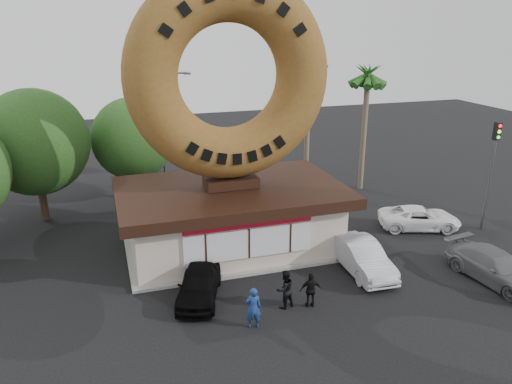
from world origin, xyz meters
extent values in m
plane|color=black|center=(0.00, 0.00, 0.00)|extent=(90.00, 90.00, 0.00)
cube|color=beige|center=(0.00, 6.00, 1.50)|extent=(10.00, 6.00, 3.00)
cube|color=#999993|center=(0.00, 6.00, 0.07)|extent=(10.60, 6.60, 0.15)
cube|color=#3F3F3F|center=(0.00, 6.00, 3.05)|extent=(10.00, 6.00, 0.10)
cube|color=black|center=(0.00, 6.00, 3.00)|extent=(11.20, 7.20, 0.55)
cube|color=silver|center=(0.00, 2.95, 1.55)|extent=(6.00, 0.12, 1.40)
cube|color=red|center=(0.00, 2.93, 2.55)|extent=(6.00, 0.10, 0.45)
cube|color=black|center=(0.00, 6.00, 3.55)|extent=(2.60, 1.40, 0.50)
torus|color=brown|center=(0.00, 6.00, 8.65)|extent=(9.71, 2.47, 9.71)
cylinder|color=#473321|center=(-9.50, 13.00, 1.65)|extent=(0.44, 0.44, 3.30)
sphere|color=#1F4A1A|center=(-9.50, 13.00, 4.65)|extent=(6.00, 6.00, 6.00)
cylinder|color=#473321|center=(-4.00, 15.00, 1.43)|extent=(0.44, 0.44, 2.86)
sphere|color=#1F4A1A|center=(-4.00, 15.00, 4.03)|extent=(5.20, 5.20, 5.20)
cylinder|color=#726651|center=(7.50, 14.00, 4.50)|extent=(0.36, 0.36, 9.00)
cylinder|color=#726651|center=(11.00, 12.50, 4.00)|extent=(0.36, 0.36, 8.00)
cylinder|color=#59595E|center=(-2.00, 16.00, 4.00)|extent=(0.18, 0.18, 8.00)
cylinder|color=#59595E|center=(-1.10, 16.00, 7.90)|extent=(1.80, 0.12, 0.12)
cube|color=#59595E|center=(-0.20, 16.00, 7.85)|extent=(0.45, 0.20, 0.12)
cylinder|color=#59595E|center=(14.00, 4.00, 3.00)|extent=(0.18, 0.18, 6.00)
cube|color=black|center=(14.00, 4.00, 5.60)|extent=(0.30, 0.28, 0.95)
sphere|color=red|center=(14.00, 3.85, 5.90)|extent=(0.18, 0.18, 0.18)
sphere|color=yellow|center=(14.00, 3.85, 5.60)|extent=(0.18, 0.18, 0.18)
sphere|color=green|center=(14.00, 3.85, 5.30)|extent=(0.18, 0.18, 0.18)
imported|color=navy|center=(-1.07, -1.14, 0.84)|extent=(0.67, 0.49, 1.68)
imported|color=black|center=(0.56, -0.19, 0.83)|extent=(0.94, 0.82, 1.66)
imported|color=black|center=(1.60, -0.47, 0.76)|extent=(0.95, 0.56, 1.53)
imported|color=black|center=(-2.61, 1.56, 0.68)|extent=(2.83, 4.29, 1.36)
imported|color=#B6B6BB|center=(5.08, 1.65, 0.74)|extent=(1.68, 4.51, 1.47)
imported|color=slate|center=(10.33, -1.02, 0.69)|extent=(2.54, 4.98, 1.39)
imported|color=white|center=(10.69, 5.19, 0.62)|extent=(4.90, 3.39, 1.24)
camera|label=1|loc=(-5.92, -16.78, 11.15)|focal=35.00mm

